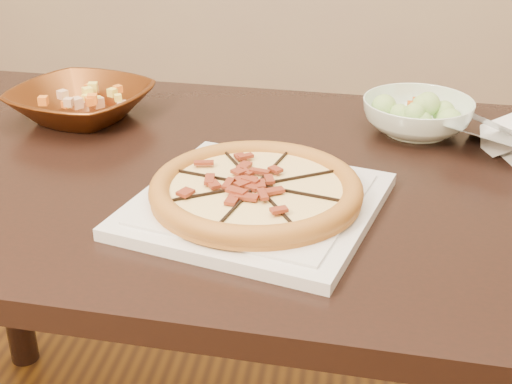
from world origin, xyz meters
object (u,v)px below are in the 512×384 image
pizza (256,189)px  bronze_bowl (81,103)px  plate (256,204)px  salad_bowl (417,116)px  dining_table (196,225)px

pizza → bronze_bowl: 0.50m
pizza → plate: bearing=-54.7°
bronze_bowl → salad_bowl: 0.63m
salad_bowl → dining_table: bearing=-151.2°
bronze_bowl → salad_bowl: bearing=2.3°
plate → salad_bowl: (0.24, 0.34, 0.02)m
dining_table → plate: bearing=-48.0°
dining_table → plate: 0.23m
dining_table → plate: plate is taller
salad_bowl → pizza: bearing=-125.2°
pizza → salad_bowl: 0.42m
dining_table → bronze_bowl: 0.34m
plate → dining_table: bearing=132.0°
pizza → bronze_bowl: (-0.38, 0.32, -0.00)m
dining_table → salad_bowl: salad_bowl is taller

